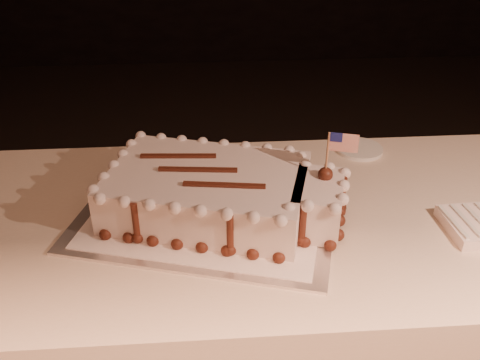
{
  "coord_description": "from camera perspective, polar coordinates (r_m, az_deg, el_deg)",
  "views": [
    {
      "loc": [
        -0.28,
        -0.5,
        1.52
      ],
      "look_at": [
        -0.2,
        0.61,
        0.85
      ],
      "focal_mm": 40.0,
      "sensor_mm": 36.0,
      "label": 1
    }
  ],
  "objects": [
    {
      "name": "sheet_cake",
      "position": [
        1.31,
        -2.06,
        -1.4
      ],
      "size": [
        0.62,
        0.45,
        0.24
      ],
      "color": "silver",
      "rests_on": "doily"
    },
    {
      "name": "banquet_table",
      "position": [
        1.61,
        7.28,
        -14.43
      ],
      "size": [
        2.4,
        0.8,
        0.75
      ],
      "primitive_type": "cube",
      "color": "beige",
      "rests_on": "ground"
    },
    {
      "name": "cake_board",
      "position": [
        1.35,
        -3.39,
        -3.47
      ],
      "size": [
        0.74,
        0.63,
        0.01
      ],
      "primitive_type": "cube",
      "rotation": [
        0.0,
        0.0,
        -0.28
      ],
      "color": "silver",
      "rests_on": "banquet_table"
    },
    {
      "name": "doily",
      "position": [
        1.35,
        -3.39,
        -3.3
      ],
      "size": [
        0.66,
        0.57,
        0.0
      ],
      "primitive_type": "cube",
      "rotation": [
        0.0,
        0.0,
        -0.28
      ],
      "color": "white",
      "rests_on": "cake_board"
    },
    {
      "name": "side_plate",
      "position": [
        1.68,
        12.6,
        3.24
      ],
      "size": [
        0.14,
        0.14,
        0.01
      ],
      "primitive_type": "cylinder",
      "color": "white",
      "rests_on": "banquet_table"
    }
  ]
}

